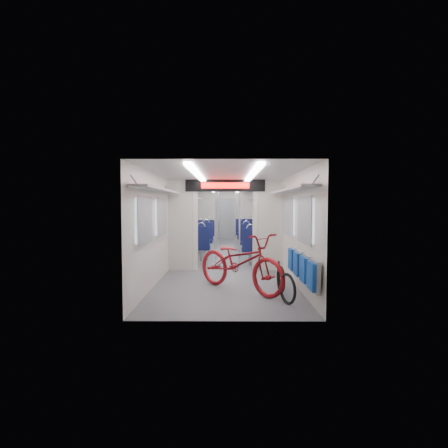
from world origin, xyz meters
The scene contains 14 objects.
carriage centered at (0.00, -0.27, 1.50)m, with size 12.00×12.02×2.31m.
bicycle centered at (0.29, -4.23, 0.57)m, with size 0.75×2.16×1.13m, color maroon.
flip_bench centered at (1.35, -4.82, 0.58)m, with size 0.12×2.08×0.49m.
bike_hoop_a centered at (1.05, -5.15, 0.24)m, with size 0.53×0.53×0.05m, color black.
bike_hoop_b centered at (1.06, -4.36, 0.23)m, with size 0.51×0.51×0.05m, color black.
bike_hoop_c centered at (1.09, -3.92, 0.25)m, with size 0.54×0.54×0.05m, color black.
seat_bay_near_left centered at (-0.93, 0.27, 0.57)m, with size 0.95×2.28×1.16m.
seat_bay_near_right centered at (0.93, -0.19, 0.56)m, with size 0.94×2.20×1.14m.
seat_bay_far_left centered at (-0.93, 3.17, 0.56)m, with size 0.93×2.18×1.13m.
seat_bay_far_right centered at (0.93, 3.46, 0.57)m, with size 0.96×2.31×1.17m.
stanchion_near_left centered at (-0.27, -1.69, 1.15)m, with size 0.04×0.04×2.30m, color silver.
stanchion_near_right centered at (0.38, -1.65, 1.15)m, with size 0.04×0.04×2.30m, color silver.
stanchion_far_left centered at (-0.24, 1.53, 1.15)m, with size 0.04×0.04×2.30m, color silver.
stanchion_far_right centered at (0.36, 2.02, 1.15)m, with size 0.04×0.04×2.30m, color silver.
Camera 1 is at (0.03, -10.90, 1.65)m, focal length 28.00 mm.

